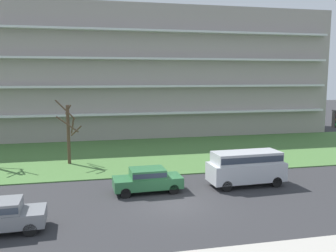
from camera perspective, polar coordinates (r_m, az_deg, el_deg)
ground at (r=21.79m, az=1.03°, el=-12.16°), size 160.00×160.00×0.00m
grass_lawn_strip at (r=35.04m, az=-4.29°, el=-4.38°), size 80.00×16.00×0.08m
apartment_building at (r=47.34m, az=-6.67°, el=8.30°), size 51.41×11.33×15.72m
tree_left at (r=31.50m, az=-15.33°, el=-0.81°), size 2.08×2.08×5.57m
van_silver_center_left at (r=25.44m, az=12.21°, el=-6.11°), size 5.28×2.23×2.36m
sedan_green_center_right at (r=23.63m, az=-3.24°, el=-8.34°), size 4.46×1.95×1.57m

